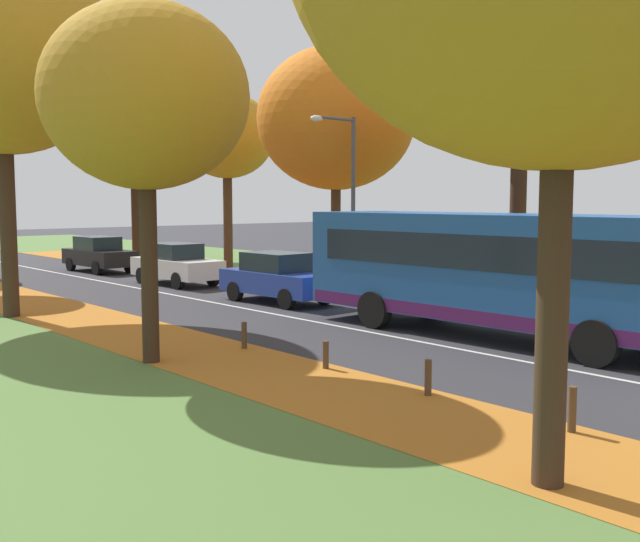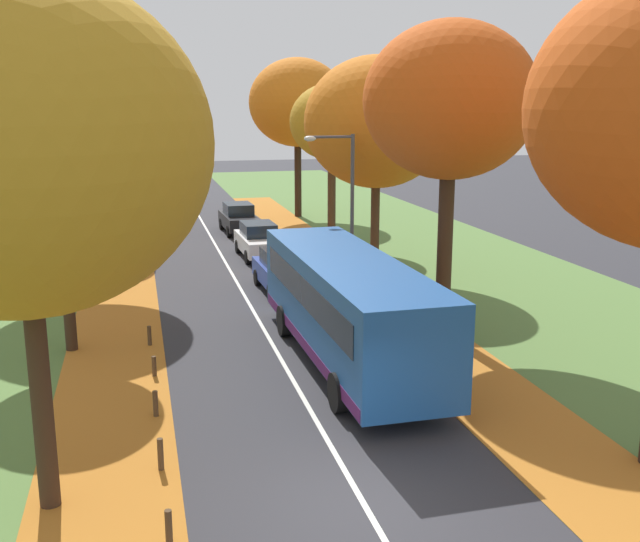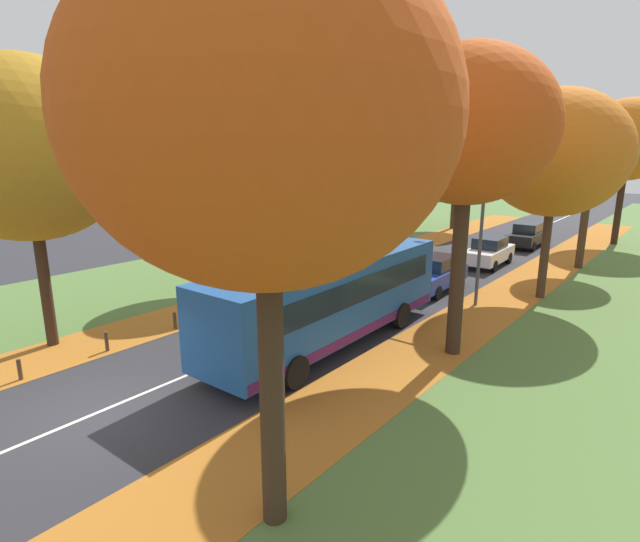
# 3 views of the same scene
# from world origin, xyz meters

# --- Properties ---
(ground_plane) EXTENTS (160.00, 160.00, 0.00)m
(ground_plane) POSITION_xyz_m (0.00, 0.00, 0.00)
(ground_plane) COLOR #2D2D33
(grass_verge_left) EXTENTS (12.00, 90.00, 0.01)m
(grass_verge_left) POSITION_xyz_m (-9.20, 20.00, 0.00)
(grass_verge_left) COLOR #517538
(grass_verge_left) RESTS_ON ground
(leaf_litter_left) EXTENTS (2.80, 60.00, 0.00)m
(leaf_litter_left) POSITION_xyz_m (-4.60, 14.00, 0.01)
(leaf_litter_left) COLOR #B26B23
(leaf_litter_left) RESTS_ON grass_verge_left
(grass_verge_right) EXTENTS (12.00, 90.00, 0.01)m
(grass_verge_right) POSITION_xyz_m (9.20, 20.00, 0.00)
(grass_verge_right) COLOR #517538
(grass_verge_right) RESTS_ON ground
(leaf_litter_right) EXTENTS (2.80, 60.00, 0.00)m
(leaf_litter_right) POSITION_xyz_m (4.60, 14.00, 0.01)
(leaf_litter_right) COLOR #B26B23
(leaf_litter_right) RESTS_ON grass_verge_right
(road_centre_line) EXTENTS (0.12, 80.00, 0.01)m
(road_centre_line) POSITION_xyz_m (0.00, 20.00, 0.00)
(road_centre_line) COLOR silver
(road_centre_line) RESTS_ON ground
(tree_left_nearest) EXTENTS (6.34, 6.34, 9.35)m
(tree_left_nearest) POSITION_xyz_m (-5.55, 1.34, 6.49)
(tree_left_nearest) COLOR #382619
(tree_left_nearest) RESTS_ON ground
(tree_left_near) EXTENTS (4.13, 4.13, 7.22)m
(tree_left_near) POSITION_xyz_m (-5.84, 10.33, 5.34)
(tree_left_near) COLOR #382619
(tree_left_near) RESTS_ON ground
(tree_left_mid) EXTENTS (6.26, 6.26, 10.19)m
(tree_left_mid) POSITION_xyz_m (-5.94, 18.31, 7.35)
(tree_left_mid) COLOR #382619
(tree_left_mid) RESTS_ON ground
(tree_left_far) EXTENTS (4.09, 4.09, 7.34)m
(tree_left_far) POSITION_xyz_m (-5.59, 25.84, 5.47)
(tree_left_far) COLOR #382619
(tree_left_far) RESTS_ON ground
(tree_left_distant) EXTENTS (5.07, 5.07, 8.33)m
(tree_left_distant) POSITION_xyz_m (-5.62, 33.52, 6.03)
(tree_left_distant) COLOR #382619
(tree_left_distant) RESTS_ON ground
(tree_right_nearest) EXTENTS (5.84, 5.84, 9.67)m
(tree_right_nearest) POSITION_xyz_m (6.11, 0.15, 7.01)
(tree_right_nearest) COLOR #382619
(tree_right_nearest) RESTS_ON ground
(tree_right_near) EXTENTS (5.19, 5.19, 9.52)m
(tree_right_near) POSITION_xyz_m (5.41, 9.28, 7.15)
(tree_right_near) COLOR #382619
(tree_right_near) RESTS_ON ground
(tree_right_mid) EXTENTS (5.90, 5.90, 8.98)m
(tree_right_mid) POSITION_xyz_m (5.84, 17.58, 6.31)
(tree_right_mid) COLOR #422D1E
(tree_right_mid) RESTS_ON ground
(tree_right_far) EXTENTS (4.22, 4.22, 8.05)m
(tree_right_far) POSITION_xyz_m (5.86, 24.82, 6.10)
(tree_right_far) COLOR #422D1E
(tree_right_far) RESTS_ON ground
(tree_right_distant) EXTENTS (5.97, 5.97, 9.75)m
(tree_right_distant) POSITION_xyz_m (6.11, 34.15, 7.04)
(tree_right_distant) COLOR black
(tree_right_distant) RESTS_ON ground
(bollard_nearest) EXTENTS (0.12, 0.12, 0.64)m
(bollard_nearest) POSITION_xyz_m (-3.51, -0.46, 0.32)
(bollard_nearest) COLOR #4C3823
(bollard_nearest) RESTS_ON ground
(bollard_second) EXTENTS (0.12, 0.12, 0.67)m
(bollard_second) POSITION_xyz_m (-3.55, 2.21, 0.34)
(bollard_second) COLOR #4C3823
(bollard_second) RESTS_ON ground
(bollard_third) EXTENTS (0.12, 0.12, 0.63)m
(bollard_third) POSITION_xyz_m (-3.57, 4.88, 0.31)
(bollard_third) COLOR #4C3823
(bollard_third) RESTS_ON ground
(bollard_fourth) EXTENTS (0.12, 0.12, 0.56)m
(bollard_fourth) POSITION_xyz_m (-3.53, 7.55, 0.28)
(bollard_fourth) COLOR #4C3823
(bollard_fourth) RESTS_ON ground
(bollard_fifth) EXTENTS (0.12, 0.12, 0.60)m
(bollard_fifth) POSITION_xyz_m (-3.60, 10.22, 0.30)
(bollard_fifth) COLOR #4C3823
(bollard_fifth) RESTS_ON ground
(streetlamp_right) EXTENTS (1.89, 0.28, 6.00)m
(streetlamp_right) POSITION_xyz_m (3.67, 14.70, 3.74)
(streetlamp_right) COLOR #47474C
(streetlamp_right) RESTS_ON ground
(bus) EXTENTS (2.81, 10.45, 2.98)m
(bus) POSITION_xyz_m (1.76, 7.37, 1.70)
(bus) COLOR #1E5199
(bus) RESTS_ON ground
(car_blue_lead) EXTENTS (1.89, 4.25, 1.62)m
(car_blue_lead) POSITION_xyz_m (1.56, 15.63, 0.81)
(car_blue_lead) COLOR #233D9E
(car_blue_lead) RESTS_ON ground
(car_white_following) EXTENTS (1.89, 4.25, 1.62)m
(car_white_following) POSITION_xyz_m (1.67, 22.23, 0.81)
(car_white_following) COLOR silver
(car_white_following) RESTS_ON ground
(car_black_third_in_line) EXTENTS (1.91, 4.26, 1.62)m
(car_black_third_in_line) POSITION_xyz_m (1.67, 29.16, 0.81)
(car_black_third_in_line) COLOR black
(car_black_third_in_line) RESTS_ON ground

